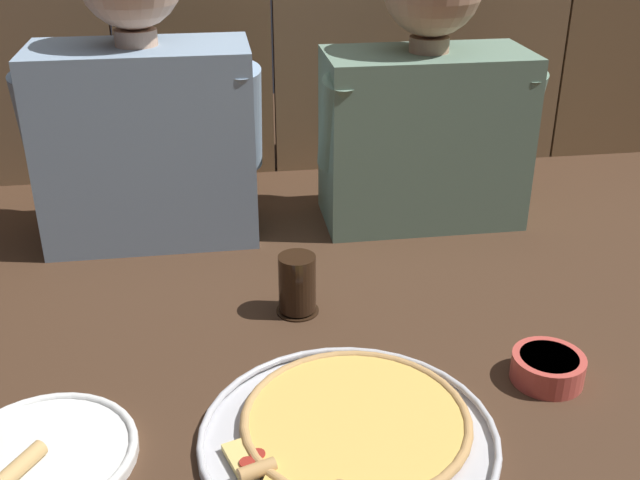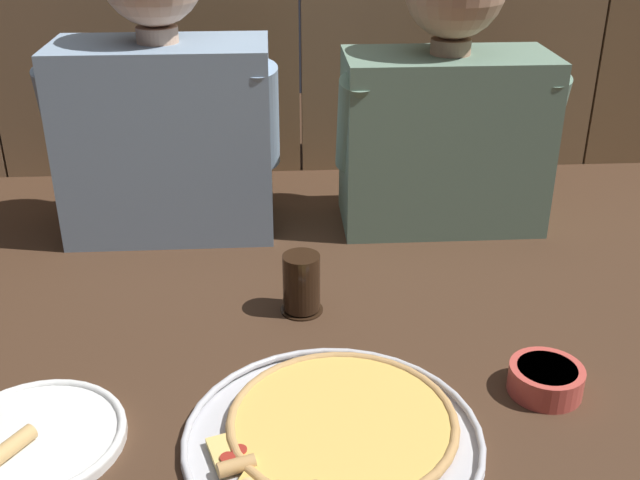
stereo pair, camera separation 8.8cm
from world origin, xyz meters
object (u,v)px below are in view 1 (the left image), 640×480
(dinner_plate, at_px, (42,454))
(drinking_glass, at_px, (297,285))
(diner_right, at_px, (426,95))
(pizza_tray, at_px, (348,430))
(diner_left, at_px, (143,102))
(dipping_bowl, at_px, (548,367))

(dinner_plate, xyz_separation_m, drinking_glass, (0.37, 0.32, 0.04))
(drinking_glass, xyz_separation_m, diner_right, (0.31, 0.35, 0.22))
(dinner_plate, bearing_deg, drinking_glass, 40.46)
(pizza_tray, height_order, diner_left, diner_left)
(diner_left, distance_m, diner_right, 0.57)
(dinner_plate, relative_size, dipping_bowl, 2.24)
(dipping_bowl, relative_size, diner_right, 0.18)
(dinner_plate, xyz_separation_m, diner_left, (0.12, 0.67, 0.27))
(diner_right, bearing_deg, diner_left, -179.97)
(pizza_tray, height_order, dipping_bowl, dipping_bowl)
(drinking_glass, xyz_separation_m, diner_left, (-0.26, 0.35, 0.23))
(diner_right, bearing_deg, drinking_glass, -131.34)
(pizza_tray, relative_size, dipping_bowl, 3.73)
(dinner_plate, distance_m, diner_left, 0.73)
(diner_left, bearing_deg, dipping_bowl, -44.98)
(pizza_tray, relative_size, diner_right, 0.68)
(dinner_plate, relative_size, diner_right, 0.41)
(pizza_tray, distance_m, drinking_glass, 0.33)
(drinking_glass, height_order, diner_right, diner_right)
(pizza_tray, distance_m, diner_left, 0.79)
(drinking_glass, distance_m, diner_left, 0.49)
(pizza_tray, relative_size, dinner_plate, 1.66)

